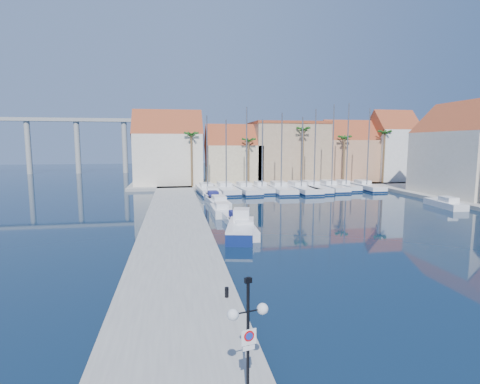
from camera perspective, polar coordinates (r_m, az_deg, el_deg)
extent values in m
plane|color=black|center=(25.91, 10.94, -10.40)|extent=(260.00, 260.00, 0.00)
cube|color=gray|center=(37.29, -9.85, -4.48)|extent=(6.00, 77.00, 0.50)
cube|color=gray|center=(73.88, 4.97, 1.46)|extent=(54.00, 16.00, 0.50)
cylinder|color=black|center=(11.41, 1.22, -21.54)|extent=(0.09, 0.09, 3.68)
cylinder|color=black|center=(10.94, 0.08, -17.98)|extent=(0.46, 0.15, 0.05)
cylinder|color=black|center=(11.12, 2.36, -17.56)|extent=(0.46, 0.15, 0.05)
sphere|color=white|center=(10.86, -1.08, -18.19)|extent=(0.33, 0.33, 0.33)
sphere|color=white|center=(11.21, 3.46, -17.35)|extent=(0.33, 0.33, 0.33)
cube|color=black|center=(10.67, 1.24, -13.30)|extent=(0.22, 0.16, 0.15)
cube|color=white|center=(11.32, 1.35, -21.25)|extent=(0.45, 0.14, 0.46)
cylinder|color=red|center=(11.28, 1.40, -21.10)|extent=(0.31, 0.09, 0.31)
cylinder|color=#1933A5|center=(11.27, 1.42, -21.12)|extent=(0.22, 0.06, 0.22)
cube|color=white|center=(11.47, 1.34, -22.66)|extent=(0.36, 0.11, 0.13)
cylinder|color=black|center=(18.65, -2.04, -15.02)|extent=(0.20, 0.20, 0.49)
cube|color=navy|center=(31.76, 0.12, -6.05)|extent=(3.45, 6.62, 0.95)
cube|color=white|center=(31.63, 0.12, -5.03)|extent=(3.45, 6.62, 0.21)
cube|color=white|center=(32.74, 0.23, -3.56)|extent=(1.71, 1.94, 1.16)
cube|color=white|center=(33.03, 0.36, -5.65)|extent=(2.35, 6.51, 0.80)
cube|color=white|center=(32.25, 0.51, -4.70)|extent=(1.54, 2.31, 0.60)
cube|color=white|center=(36.62, -0.70, -4.35)|extent=(2.04, 5.40, 0.80)
cube|color=navy|center=(35.97, -0.51, -3.43)|extent=(1.31, 1.93, 0.60)
cube|color=white|center=(41.95, -2.95, -2.85)|extent=(1.94, 5.90, 0.80)
cube|color=white|center=(41.26, -2.84, -2.04)|extent=(1.34, 2.07, 0.60)
cube|color=white|center=(47.46, -3.38, -1.66)|extent=(2.64, 6.90, 0.80)
cube|color=white|center=(46.70, -3.24, -0.93)|extent=(1.68, 2.47, 0.60)
cube|color=white|center=(51.91, -4.21, -0.88)|extent=(2.14, 5.83, 0.80)
cube|color=navy|center=(51.25, -4.12, -0.20)|extent=(1.39, 2.07, 0.60)
cube|color=white|center=(56.77, -4.28, -0.17)|extent=(2.36, 7.19, 0.80)
cube|color=white|center=(55.97, -4.22, 0.44)|extent=(1.63, 2.52, 0.60)
cube|color=white|center=(62.49, -5.33, 0.51)|extent=(2.46, 6.61, 0.80)
cube|color=white|center=(61.77, -5.32, 1.08)|extent=(1.59, 2.36, 0.60)
cube|color=white|center=(52.86, 28.76, -1.63)|extent=(2.48, 6.29, 0.80)
cube|color=white|center=(52.26, 29.19, -0.98)|extent=(1.55, 2.26, 0.60)
cube|color=white|center=(59.30, -5.03, 0.24)|extent=(3.16, 10.24, 1.00)
cube|color=#0E2146|center=(59.34, -5.03, -0.07)|extent=(3.22, 10.30, 0.28)
cube|color=white|center=(60.20, -5.18, 1.11)|extent=(2.00, 3.13, 0.60)
cylinder|color=slate|center=(58.35, -5.03, 6.09)|extent=(0.20, 0.20, 11.12)
cube|color=white|center=(60.22, -2.20, 0.37)|extent=(3.43, 10.91, 1.00)
cube|color=#0E2146|center=(60.26, -2.19, 0.07)|extent=(3.49, 10.98, 0.28)
cube|color=white|center=(61.18, -2.39, 1.24)|extent=(2.15, 3.34, 0.60)
cylinder|color=slate|center=(59.26, -2.12, 5.87)|extent=(0.20, 0.20, 10.57)
cube|color=white|center=(60.19, 0.87, 0.37)|extent=(3.55, 10.74, 1.00)
cube|color=#0E2146|center=(60.23, 0.87, 0.07)|extent=(3.61, 10.80, 0.28)
cube|color=white|center=(61.11, 0.61, 1.24)|extent=(2.16, 3.30, 0.60)
cylinder|color=slate|center=(59.23, 1.01, 6.80)|extent=(0.20, 0.20, 12.49)
cube|color=white|center=(61.34, 3.28, 0.50)|extent=(2.50, 8.66, 1.00)
cube|color=#0E2146|center=(61.38, 3.28, 0.20)|extent=(2.56, 8.72, 0.28)
cube|color=white|center=(62.08, 3.08, 1.32)|extent=(1.64, 2.63, 0.60)
cylinder|color=slate|center=(60.51, 3.43, 5.93)|extent=(0.20, 0.20, 10.65)
cube|color=white|center=(61.36, 6.15, 0.47)|extent=(3.46, 11.67, 1.00)
cube|color=#0E2146|center=(61.40, 6.14, 0.17)|extent=(3.52, 11.73, 0.28)
cube|color=white|center=(62.39, 5.90, 1.32)|extent=(2.24, 3.55, 0.60)
cylinder|color=slate|center=(60.37, 6.36, 6.38)|extent=(0.20, 0.20, 11.68)
cube|color=white|center=(62.04, 9.11, 0.49)|extent=(3.73, 12.00, 1.00)
cube|color=#0E2146|center=(62.08, 9.11, 0.20)|extent=(3.80, 12.06, 0.28)
cube|color=white|center=(63.04, 8.72, 1.34)|extent=(2.35, 3.67, 0.60)
cylinder|color=slate|center=(61.07, 9.44, 6.04)|extent=(0.20, 0.20, 11.04)
cube|color=white|center=(63.49, 11.03, 0.60)|extent=(3.21, 11.34, 1.00)
cube|color=#0E2146|center=(63.52, 11.03, 0.32)|extent=(3.27, 11.40, 0.28)
cube|color=white|center=(64.46, 10.72, 1.43)|extent=(2.14, 3.43, 0.60)
cylinder|color=slate|center=(62.53, 11.36, 6.65)|extent=(0.20, 0.20, 12.40)
cube|color=white|center=(65.05, 13.60, 0.69)|extent=(2.69, 10.21, 1.00)
cube|color=#0E2146|center=(65.09, 13.59, 0.41)|extent=(2.75, 10.27, 0.28)
cube|color=white|center=(65.90, 13.27, 1.49)|extent=(1.87, 3.07, 0.60)
cylinder|color=slate|center=(64.17, 13.97, 6.94)|extent=(0.20, 0.20, 13.17)
cube|color=white|center=(66.41, 15.69, 0.76)|extent=(2.35, 8.07, 1.00)
cube|color=#0E2146|center=(66.44, 15.68, 0.48)|extent=(2.41, 8.13, 0.28)
cube|color=white|center=(67.03, 15.40, 1.52)|extent=(1.54, 2.45, 0.60)
cylinder|color=slate|center=(65.65, 16.08, 7.01)|extent=(0.20, 0.20, 13.49)
cube|color=white|center=(67.33, 18.54, 0.74)|extent=(2.56, 9.75, 1.00)
cube|color=#0E2146|center=(67.36, 18.52, 0.47)|extent=(2.62, 9.81, 0.28)
cube|color=white|center=(68.10, 18.18, 1.50)|extent=(1.78, 2.93, 0.60)
cylinder|color=slate|center=(66.50, 18.98, 6.54)|extent=(0.20, 0.20, 12.65)
cube|color=beige|center=(70.07, -10.84, 4.93)|extent=(12.00, 9.00, 9.00)
cube|color=maroon|center=(70.04, -10.93, 8.61)|extent=(12.30, 9.00, 9.00)
cube|color=tan|center=(70.96, -1.06, 4.28)|extent=(10.00, 8.00, 7.00)
cube|color=maroon|center=(70.86, -1.07, 7.11)|extent=(10.30, 8.00, 8.00)
cube|color=tan|center=(74.35, 7.26, 5.90)|extent=(14.00, 10.00, 11.00)
cube|color=maroon|center=(74.42, 7.34, 10.33)|extent=(14.20, 10.20, 0.50)
cube|color=tan|center=(77.88, 15.96, 4.64)|extent=(10.00, 8.00, 8.00)
cube|color=maroon|center=(77.81, 16.07, 7.58)|extent=(10.30, 8.00, 8.00)
cube|color=silver|center=(81.31, 22.03, 5.20)|extent=(8.00, 8.00, 10.00)
cube|color=maroon|center=(81.32, 22.21, 8.72)|extent=(8.30, 8.00, 8.00)
cube|color=beige|center=(62.41, 31.15, 3.71)|extent=(9.00, 14.00, 9.00)
cube|color=maroon|center=(62.36, 31.42, 7.83)|extent=(9.00, 14.30, 9.00)
cylinder|color=brown|center=(65.14, -7.37, 4.82)|extent=(0.36, 0.36, 9.00)
sphere|color=#1B5017|center=(65.09, -7.43, 8.65)|extent=(2.60, 2.60, 2.60)
cylinder|color=brown|center=(66.37, 1.32, 4.49)|extent=(0.36, 0.36, 8.00)
sphere|color=#1B5017|center=(66.29, 1.33, 7.82)|extent=(2.60, 2.60, 2.60)
cylinder|color=brown|center=(68.98, 9.53, 5.34)|extent=(0.36, 0.36, 10.00)
sphere|color=#1B5017|center=(68.98, 9.62, 9.36)|extent=(2.60, 2.60, 2.60)
cylinder|color=brown|center=(72.07, 15.55, 4.65)|extent=(0.36, 0.36, 8.50)
sphere|color=#1B5017|center=(72.01, 15.66, 7.91)|extent=(2.60, 2.60, 2.60)
cylinder|color=brown|center=(75.83, 21.05, 4.93)|extent=(0.36, 0.36, 9.50)
sphere|color=#1B5017|center=(75.81, 21.21, 8.41)|extent=(2.60, 2.60, 2.60)
cube|color=#9E9E99|center=(109.13, -25.78, 9.90)|extent=(48.00, 2.20, 0.90)
cylinder|color=#9E9E99|center=(111.36, -29.56, 6.00)|extent=(1.40, 1.40, 14.00)
cylinder|color=#9E9E99|center=(107.96, -23.52, 6.33)|extent=(1.40, 1.40, 14.00)
cylinder|color=#9E9E99|center=(105.82, -17.15, 6.60)|extent=(1.40, 1.40, 14.00)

